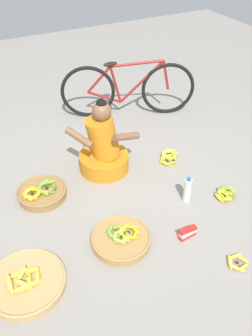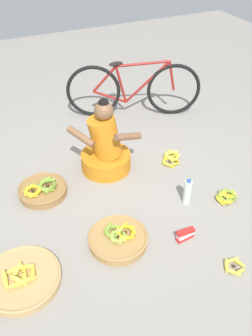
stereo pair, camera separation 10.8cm
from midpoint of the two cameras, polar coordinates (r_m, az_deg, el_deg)
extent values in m
plane|color=gray|center=(3.59, -0.49, -2.63)|extent=(10.00, 10.00, 0.00)
cylinder|color=orange|center=(3.75, -2.42, 1.13)|extent=(0.52, 0.52, 0.18)
cylinder|color=orange|center=(3.57, -2.55, 4.99)|extent=(0.43, 0.40, 0.46)
sphere|color=brown|center=(3.42, -2.68, 9.16)|extent=(0.19, 0.19, 0.19)
sphere|color=black|center=(3.38, -2.72, 10.29)|extent=(0.10, 0.10, 0.10)
cylinder|color=brown|center=(3.44, -6.36, 5.02)|extent=(0.22, 0.30, 0.16)
cylinder|color=brown|center=(3.42, 1.20, 5.07)|extent=(0.32, 0.13, 0.16)
torus|color=black|center=(4.59, -4.57, 12.14)|extent=(0.65, 0.30, 0.68)
torus|color=black|center=(4.67, 8.34, 12.32)|extent=(0.65, 0.30, 0.68)
cylinder|color=maroon|center=(4.57, 4.09, 13.58)|extent=(0.52, 0.24, 0.55)
cylinder|color=maroon|center=(4.55, -0.10, 13.24)|extent=(0.15, 0.09, 0.49)
cylinder|color=maroon|center=(4.47, 3.43, 16.37)|extent=(0.62, 0.28, 0.08)
cylinder|color=maroon|center=(4.62, -1.93, 11.37)|extent=(0.40, 0.19, 0.18)
cylinder|color=maroon|center=(4.52, -2.78, 14.06)|extent=(0.30, 0.15, 0.35)
cylinder|color=maroon|center=(4.58, 8.05, 14.44)|extent=(0.12, 0.07, 0.38)
ellipsoid|color=black|center=(4.45, -0.91, 16.37)|extent=(0.18, 0.08, 0.05)
cylinder|color=olive|center=(3.53, -12.34, -3.64)|extent=(0.46, 0.46, 0.08)
torus|color=olive|center=(3.51, -12.43, -3.16)|extent=(0.47, 0.47, 0.02)
ellipsoid|color=olive|center=(3.48, -10.61, -2.43)|extent=(0.06, 0.15, 0.10)
ellipsoid|color=olive|center=(3.53, -11.46, -2.01)|extent=(0.15, 0.11, 0.08)
ellipsoid|color=olive|center=(3.53, -12.16, -2.10)|extent=(0.16, 0.07, 0.09)
ellipsoid|color=olive|center=(3.50, -12.72, -2.71)|extent=(0.11, 0.15, 0.07)
ellipsoid|color=olive|center=(3.45, -12.36, -3.38)|extent=(0.12, 0.15, 0.07)
ellipsoid|color=olive|center=(3.43, -11.62, -3.46)|extent=(0.16, 0.07, 0.07)
ellipsoid|color=olive|center=(3.45, -10.75, -2.98)|extent=(0.14, 0.13, 0.08)
sphere|color=#382D19|center=(3.48, -11.67, -2.75)|extent=(0.04, 0.04, 0.04)
ellipsoid|color=gold|center=(3.45, -12.96, -3.35)|extent=(0.05, 0.14, 0.07)
ellipsoid|color=gold|center=(3.49, -13.44, -2.97)|extent=(0.12, 0.12, 0.06)
ellipsoid|color=gold|center=(3.50, -14.42, -3.10)|extent=(0.14, 0.08, 0.06)
ellipsoid|color=gold|center=(3.47, -14.85, -3.60)|extent=(0.09, 0.14, 0.06)
ellipsoid|color=gold|center=(3.43, -14.64, -4.09)|extent=(0.09, 0.14, 0.06)
ellipsoid|color=gold|center=(3.41, -14.12, -4.20)|extent=(0.14, 0.09, 0.07)
ellipsoid|color=gold|center=(3.43, -13.09, -3.84)|extent=(0.13, 0.12, 0.06)
sphere|color=#382D19|center=(3.45, -13.91, -3.55)|extent=(0.03, 0.03, 0.03)
cylinder|color=tan|center=(2.89, -15.28, -16.90)|extent=(0.58, 0.58, 0.06)
torus|color=tan|center=(2.87, -15.39, -16.54)|extent=(0.60, 0.60, 0.02)
ellipsoid|color=yellow|center=(2.83, -13.66, -15.99)|extent=(0.07, 0.15, 0.08)
ellipsoid|color=yellow|center=(2.88, -14.72, -15.11)|extent=(0.15, 0.09, 0.07)
ellipsoid|color=yellow|center=(2.86, -16.11, -15.61)|extent=(0.13, 0.13, 0.09)
ellipsoid|color=yellow|center=(2.81, -15.71, -17.02)|extent=(0.13, 0.13, 0.09)
ellipsoid|color=yellow|center=(2.80, -14.36, -17.02)|extent=(0.15, 0.07, 0.07)
sphere|color=#382D19|center=(2.84, -14.98, -16.15)|extent=(0.03, 0.03, 0.03)
ellipsoid|color=yellow|center=(2.84, -14.94, -16.30)|extent=(0.06, 0.16, 0.07)
ellipsoid|color=yellow|center=(2.88, -16.46, -15.37)|extent=(0.16, 0.06, 0.08)
ellipsoid|color=yellow|center=(2.84, -17.78, -16.74)|extent=(0.04, 0.16, 0.09)
ellipsoid|color=yellow|center=(2.80, -15.88, -17.53)|extent=(0.16, 0.06, 0.07)
sphere|color=#382D19|center=(2.84, -16.36, -16.50)|extent=(0.03, 0.03, 0.03)
cylinder|color=#A87F47|center=(3.03, -0.26, -11.47)|extent=(0.49, 0.49, 0.07)
torus|color=#A87F47|center=(3.00, -0.26, -11.02)|extent=(0.51, 0.51, 0.02)
ellipsoid|color=gold|center=(3.02, 2.00, -9.88)|extent=(0.05, 0.14, 0.06)
ellipsoid|color=gold|center=(3.03, 1.48, -9.47)|extent=(0.11, 0.13, 0.08)
ellipsoid|color=gold|center=(3.03, 0.30, -9.61)|extent=(0.14, 0.06, 0.07)
ellipsoid|color=gold|center=(2.99, -0.15, -10.44)|extent=(0.07, 0.14, 0.06)
ellipsoid|color=gold|center=(2.97, 0.24, -10.99)|extent=(0.08, 0.14, 0.06)
ellipsoid|color=gold|center=(2.96, 1.34, -11.13)|extent=(0.14, 0.05, 0.07)
ellipsoid|color=gold|center=(2.98, 2.13, -10.57)|extent=(0.12, 0.12, 0.07)
sphere|color=#382D19|center=(3.00, 1.01, -10.31)|extent=(0.03, 0.03, 0.03)
ellipsoid|color=olive|center=(3.02, -0.14, -9.87)|extent=(0.04, 0.12, 0.06)
ellipsoid|color=olive|center=(3.04, -1.04, -9.46)|extent=(0.12, 0.08, 0.05)
ellipsoid|color=olive|center=(3.02, -1.92, -9.72)|extent=(0.11, 0.09, 0.07)
ellipsoid|color=olive|center=(2.99, -1.89, -10.57)|extent=(0.05, 0.12, 0.06)
ellipsoid|color=olive|center=(2.98, -1.11, -10.92)|extent=(0.12, 0.08, 0.05)
ellipsoid|color=olive|center=(2.99, -0.22, -10.49)|extent=(0.11, 0.09, 0.07)
sphere|color=#382D19|center=(3.01, -1.08, -10.12)|extent=(0.03, 0.03, 0.03)
ellipsoid|color=#9EB747|center=(2.97, 0.79, -10.69)|extent=(0.05, 0.12, 0.08)
ellipsoid|color=#9EB747|center=(3.00, -0.42, -10.19)|extent=(0.12, 0.05, 0.08)
ellipsoid|color=#9EB747|center=(2.97, -1.17, -10.98)|extent=(0.08, 0.12, 0.06)
ellipsoid|color=#9EB747|center=(2.94, -0.54, -11.66)|extent=(0.11, 0.11, 0.06)
ellipsoid|color=#9EB747|center=(2.94, 0.43, -11.53)|extent=(0.12, 0.06, 0.07)
sphere|color=#382D19|center=(2.97, -0.17, -10.94)|extent=(0.03, 0.03, 0.03)
ellipsoid|color=yellow|center=(3.98, 8.84, 2.19)|extent=(0.05, 0.14, 0.09)
ellipsoid|color=yellow|center=(4.00, 8.18, 2.45)|extent=(0.14, 0.11, 0.09)
ellipsoid|color=yellow|center=(3.98, 7.47, 2.32)|extent=(0.14, 0.08, 0.09)
ellipsoid|color=yellow|center=(3.95, 7.27, 1.89)|extent=(0.09, 0.14, 0.07)
ellipsoid|color=yellow|center=(3.91, 7.69, 1.56)|extent=(0.10, 0.14, 0.09)
ellipsoid|color=yellow|center=(3.91, 8.31, 1.41)|extent=(0.14, 0.08, 0.08)
ellipsoid|color=yellow|center=(3.95, 8.97, 1.65)|extent=(0.13, 0.12, 0.06)
sphere|color=#382D19|center=(3.95, 8.13, 1.89)|extent=(0.03, 0.03, 0.03)
ellipsoid|color=gold|center=(3.90, 8.82, 1.31)|extent=(0.04, 0.15, 0.08)
ellipsoid|color=gold|center=(3.93, 7.75, 1.68)|extent=(0.15, 0.08, 0.08)
ellipsoid|color=gold|center=(3.89, 6.96, 1.24)|extent=(0.13, 0.13, 0.07)
ellipsoid|color=gold|center=(3.83, 7.66, 0.45)|extent=(0.13, 0.13, 0.06)
ellipsoid|color=gold|center=(3.85, 8.72, 0.63)|extent=(0.15, 0.08, 0.07)
sphere|color=#382D19|center=(3.88, 7.92, 1.02)|extent=(0.03, 0.03, 0.03)
ellipsoid|color=gold|center=(3.56, 17.11, -4.35)|extent=(0.04, 0.13, 0.09)
ellipsoid|color=gold|center=(3.56, 15.87, -4.19)|extent=(0.13, 0.04, 0.06)
ellipsoid|color=gold|center=(3.50, 15.75, -5.10)|extent=(0.05, 0.13, 0.06)
ellipsoid|color=gold|center=(3.50, 16.92, -5.27)|extent=(0.14, 0.05, 0.08)
sphere|color=#382D19|center=(3.53, 16.41, -4.71)|extent=(0.04, 0.04, 0.04)
ellipsoid|color=olive|center=(3.60, 17.61, -4.14)|extent=(0.04, 0.15, 0.06)
ellipsoid|color=olive|center=(3.62, 16.91, -3.68)|extent=(0.12, 0.13, 0.07)
ellipsoid|color=olive|center=(3.59, 16.00, -3.75)|extent=(0.15, 0.05, 0.07)
ellipsoid|color=olive|center=(3.56, 15.69, -4.29)|extent=(0.11, 0.14, 0.06)
ellipsoid|color=olive|center=(3.52, 16.16, -4.84)|extent=(0.07, 0.15, 0.07)
ellipsoid|color=olive|center=(3.53, 17.42, -4.92)|extent=(0.15, 0.03, 0.09)
ellipsoid|color=olive|center=(3.56, 17.81, -4.49)|extent=(0.12, 0.12, 0.09)
sphere|color=#382D19|center=(3.57, 16.74, -4.38)|extent=(0.03, 0.03, 0.03)
ellipsoid|color=yellow|center=(3.62, 17.59, -3.86)|extent=(0.03, 0.11, 0.06)
ellipsoid|color=yellow|center=(3.63, 17.00, -3.60)|extent=(0.11, 0.10, 0.06)
ellipsoid|color=yellow|center=(3.60, 16.22, -3.90)|extent=(0.11, 0.09, 0.05)
ellipsoid|color=yellow|center=(3.56, 16.41, -4.37)|extent=(0.04, 0.12, 0.07)
ellipsoid|color=yellow|center=(3.55, 17.06, -4.63)|extent=(0.11, 0.09, 0.06)
ellipsoid|color=yellow|center=(3.57, 17.64, -4.45)|extent=(0.12, 0.06, 0.07)
sphere|color=#382D19|center=(3.59, 16.98, -4.10)|extent=(0.03, 0.03, 0.03)
ellipsoid|color=yellow|center=(3.05, 18.66, -14.24)|extent=(0.06, 0.13, 0.05)
ellipsoid|color=yellow|center=(3.04, 17.61, -13.95)|extent=(0.13, 0.07, 0.07)
ellipsoid|color=yellow|center=(3.00, 16.90, -14.82)|extent=(0.10, 0.13, 0.05)
ellipsoid|color=yellow|center=(2.98, 17.95, -15.67)|extent=(0.12, 0.11, 0.06)
ellipsoid|color=yellow|center=(3.00, 18.90, -15.42)|extent=(0.13, 0.06, 0.07)
sphere|color=#382D19|center=(3.01, 18.02, -14.81)|extent=(0.03, 0.03, 0.03)
cylinder|color=silver|center=(3.36, 10.74, -3.87)|extent=(0.07, 0.07, 0.25)
cylinder|color=#2D59B7|center=(3.27, 11.02, -2.07)|extent=(0.04, 0.04, 0.02)
cube|color=red|center=(3.12, 10.43, -10.92)|extent=(0.16, 0.07, 0.03)
cube|color=white|center=(3.10, 10.60, -10.47)|extent=(0.16, 0.06, 0.03)
cube|color=red|center=(3.08, 10.58, -10.05)|extent=(0.16, 0.05, 0.03)
camera|label=1|loc=(0.05, -89.04, 0.75)|focal=37.92mm
camera|label=2|loc=(0.05, 90.96, -0.75)|focal=37.92mm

